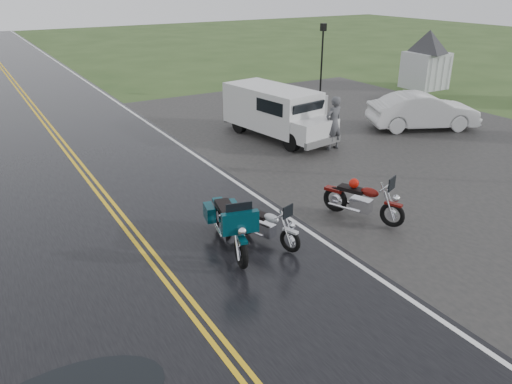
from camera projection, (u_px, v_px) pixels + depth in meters
ground at (186, 302)px, 9.78m from camera, size 120.00×120.00×0.00m
road at (72, 157)px, 17.64m from camera, size 8.00×100.00×0.04m
parking_pad at (401, 145)px, 18.90m from camera, size 14.00×24.00×0.03m
visitor_center at (429, 45)px, 27.71m from camera, size 16.00×10.00×4.80m
motorcycle_red at (393, 205)px, 12.38m from camera, size 1.59×2.34×1.30m
motorcycle_teal at (241, 239)px, 10.58m from camera, size 1.46×2.66×1.49m
motorcycle_silver at (290, 232)px, 11.27m from camera, size 1.24×2.03×1.13m
van_white at (292, 126)px, 17.79m from camera, size 2.65×5.29×1.99m
person_at_van at (333, 124)px, 18.05m from camera, size 0.74×0.51×1.95m
sedan_white at (423, 112)px, 20.66m from camera, size 4.68×3.26×1.46m
lamp_post_far_right at (322, 62)px, 25.24m from camera, size 0.33×0.33×3.82m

